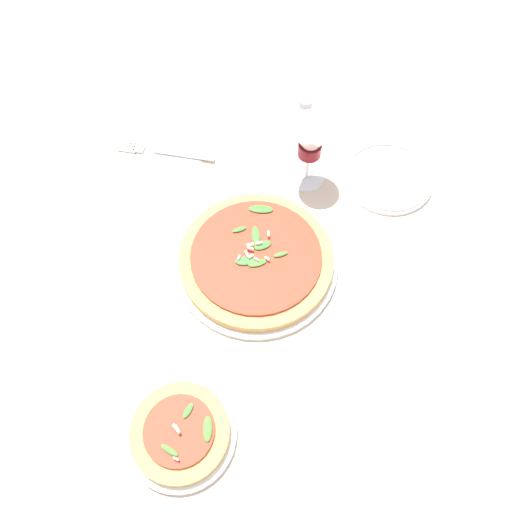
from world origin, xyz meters
The scene contains 8 objects.
ground_plane centered at (0.00, 0.00, 0.00)m, with size 6.00×6.00×0.00m, color beige.
pizza_arugula_main centered at (-0.01, 0.01, 0.02)m, with size 0.30×0.30×0.05m.
pizza_personal_side centered at (0.12, 0.30, 0.02)m, with size 0.17×0.17×0.05m.
wine_glass centered at (-0.13, -0.19, 0.10)m, with size 0.08×0.08×0.14m.
napkin centered at (0.16, -0.27, 0.00)m, with size 0.15×0.11×0.01m.
fork centered at (0.16, -0.27, 0.01)m, with size 0.21×0.07×0.00m.
side_plate_white centered at (-0.29, -0.17, 0.01)m, with size 0.19×0.19×0.02m.
shaker_pepper centered at (-0.14, -0.34, 0.03)m, with size 0.03×0.03×0.07m.
Camera 1 is at (0.02, 0.46, 0.81)m, focal length 35.00 mm.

